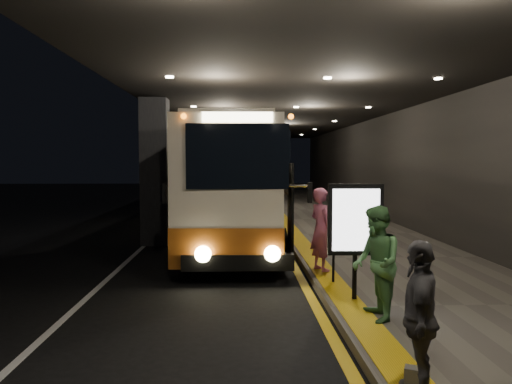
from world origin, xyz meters
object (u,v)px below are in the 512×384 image
object	(u,v)px
passenger_waiting_green	(376,263)
passenger_waiting_grey	(420,318)
passenger_boarding	(321,229)
bag_plain	(417,382)
info_sign	(355,222)
coach_main	(238,189)
stanchion_post	(333,255)
coach_second	(234,171)

from	to	relation	value
passenger_waiting_green	passenger_waiting_grey	bearing A→B (deg)	-5.01
passenger_boarding	bag_plain	xyz separation A→B (m)	(0.00, -5.82, -0.75)
passenger_waiting_green	passenger_waiting_grey	size ratio (longest dim) A/B	1.08
info_sign	coach_main	bearing A→B (deg)	107.76
info_sign	stanchion_post	size ratio (longest dim) A/B	1.83
passenger_waiting_grey	info_sign	world-z (taller)	info_sign
passenger_boarding	passenger_waiting_green	distance (m)	3.39
passenger_waiting_grey	passenger_boarding	bearing A→B (deg)	-159.95
bag_plain	stanchion_post	distance (m)	4.77
bag_plain	stanchion_post	xyz separation A→B (m)	(0.07, 4.76, 0.40)
coach_second	info_sign	size ratio (longest dim) A/B	6.51
stanchion_post	passenger_waiting_grey	bearing A→B (deg)	-90.47
passenger_boarding	info_sign	distance (m)	2.33
passenger_waiting_green	stanchion_post	world-z (taller)	passenger_waiting_green
passenger_waiting_grey	stanchion_post	world-z (taller)	passenger_waiting_grey
passenger_waiting_green	info_sign	bearing A→B (deg)	-176.27
coach_main	passenger_boarding	size ratio (longest dim) A/B	6.25
passenger_waiting_grey	info_sign	size ratio (longest dim) A/B	0.80
coach_main	info_sign	size ratio (longest dim) A/B	5.67
passenger_boarding	passenger_waiting_green	world-z (taller)	passenger_boarding
passenger_waiting_green	bag_plain	bearing A→B (deg)	-5.58
coach_second	bag_plain	bearing A→B (deg)	-83.00
passenger_boarding	stanchion_post	size ratio (longest dim) A/B	1.66
coach_main	bag_plain	world-z (taller)	coach_main
stanchion_post	coach_second	bearing A→B (deg)	96.26
passenger_waiting_grey	bag_plain	size ratio (longest dim) A/B	5.35
coach_second	stanchion_post	xyz separation A→B (m)	(2.11, -19.18, -1.25)
coach_main	bag_plain	size ratio (longest dim) A/B	37.78
coach_main	passenger_waiting_grey	world-z (taller)	coach_main
bag_plain	stanchion_post	bearing A→B (deg)	89.20
bag_plain	info_sign	bearing A→B (deg)	86.77
passenger_boarding	stanchion_post	xyz separation A→B (m)	(0.07, -1.07, -0.36)
bag_plain	coach_main	bearing A→B (deg)	99.77
coach_second	info_sign	world-z (taller)	coach_second
bag_plain	stanchion_post	size ratio (longest dim) A/B	0.27
bag_plain	info_sign	xyz separation A→B (m)	(0.20, 3.54, 1.20)
coach_second	bag_plain	xyz separation A→B (m)	(2.04, -23.94, -1.65)
coach_second	passenger_waiting_grey	size ratio (longest dim) A/B	8.11
bag_plain	passenger_waiting_grey	bearing A→B (deg)	51.61
passenger_boarding	bag_plain	bearing A→B (deg)	155.10
passenger_waiting_grey	stanchion_post	bearing A→B (deg)	-160.69
coach_main	coach_second	size ratio (longest dim) A/B	0.87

